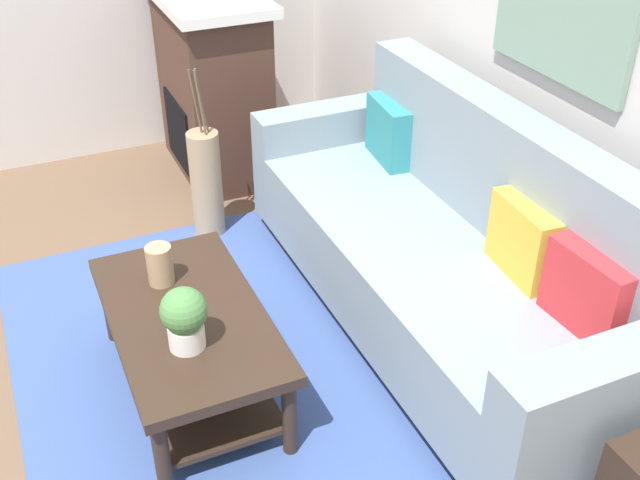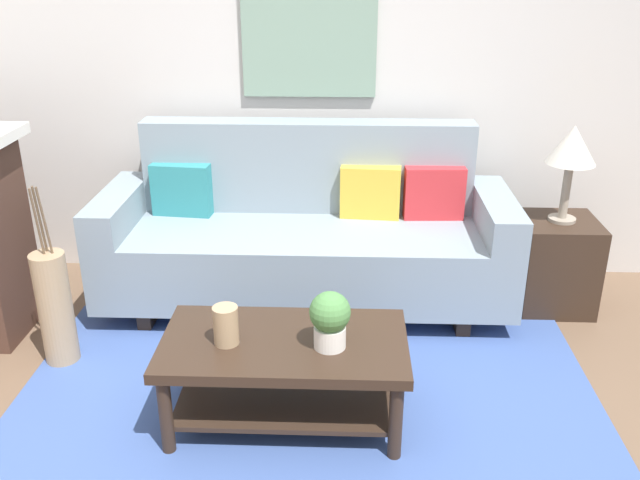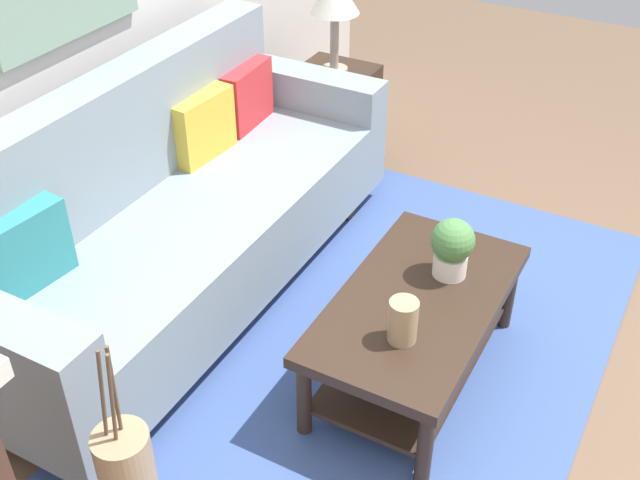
{
  "view_description": "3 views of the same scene",
  "coord_description": "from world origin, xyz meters",
  "views": [
    {
      "loc": [
        2.39,
        -0.16,
        2.36
      ],
      "look_at": [
        -0.26,
        1.02,
        0.51
      ],
      "focal_mm": 43.07,
      "sensor_mm": 36.0,
      "label": 1
    },
    {
      "loc": [
        0.17,
        -2.27,
        2.02
      ],
      "look_at": [
        0.04,
        1.0,
        0.64
      ],
      "focal_mm": 38.32,
      "sensor_mm": 36.0,
      "label": 2
    },
    {
      "loc": [
        -2.39,
        -0.46,
        2.44
      ],
      "look_at": [
        -0.12,
        0.77,
        0.59
      ],
      "focal_mm": 44.02,
      "sensor_mm": 36.0,
      "label": 3
    }
  ],
  "objects": [
    {
      "name": "floor_vase",
      "position": [
        -1.32,
        0.79,
        0.31
      ],
      "size": [
        0.18,
        0.18,
        0.63
      ],
      "primitive_type": "cylinder",
      "color": "tan",
      "rests_on": "ground_plane"
    },
    {
      "name": "floor_vase_branch_c",
      "position": [
        -1.33,
        0.77,
        0.81
      ],
      "size": [
        0.01,
        0.05,
        0.36
      ],
      "primitive_type": "cylinder",
      "rotation": [
        0.11,
        0.0,
        0.0
      ],
      "color": "brown",
      "rests_on": "floor_vase"
    },
    {
      "name": "table_lamp",
      "position": [
        1.45,
        1.53,
        0.99
      ],
      "size": [
        0.28,
        0.28,
        0.57
      ],
      "color": "gray",
      "rests_on": "side_table"
    },
    {
      "name": "wall_back",
      "position": [
        0.0,
        2.07,
        1.35
      ],
      "size": [
        5.28,
        0.1,
        2.7
      ],
      "primitive_type": "cube",
      "color": "silver",
      "rests_on": "ground_plane"
    },
    {
      "name": "throw_pillow_mustard",
      "position": [
        0.32,
        1.66,
        0.68
      ],
      "size": [
        0.37,
        0.15,
        0.32
      ],
      "primitive_type": "cube",
      "rotation": [
        0.0,
        0.0,
        -0.08
      ],
      "color": "gold",
      "rests_on": "couch"
    },
    {
      "name": "floor_vase_branch_a",
      "position": [
        -1.3,
        0.79,
        0.81
      ],
      "size": [
        0.03,
        0.04,
        0.36
      ],
      "primitive_type": "cylinder",
      "rotation": [
        0.08,
        -0.04,
        0.0
      ],
      "color": "brown",
      "rests_on": "floor_vase"
    },
    {
      "name": "tabletop_vase",
      "position": [
        -0.34,
        0.31,
        0.52
      ],
      "size": [
        0.11,
        0.11,
        0.18
      ],
      "primitive_type": "cylinder",
      "color": "tan",
      "rests_on": "coffee_table"
    },
    {
      "name": "throw_pillow_crimson",
      "position": [
        0.71,
        1.66,
        0.68
      ],
      "size": [
        0.37,
        0.14,
        0.32
      ],
      "primitive_type": "cube",
      "rotation": [
        0.0,
        0.0,
        0.05
      ],
      "color": "red",
      "rests_on": "couch"
    },
    {
      "name": "couch",
      "position": [
        -0.06,
        1.54,
        0.43
      ],
      "size": [
        2.43,
        0.84,
        1.08
      ],
      "color": "gray",
      "rests_on": "ground_plane"
    },
    {
      "name": "side_table",
      "position": [
        1.45,
        1.53,
        0.28
      ],
      "size": [
        0.44,
        0.44,
        0.56
      ],
      "primitive_type": "cube",
      "color": "#332319",
      "rests_on": "ground_plane"
    },
    {
      "name": "framed_painting",
      "position": [
        -0.06,
        2.0,
        1.55
      ],
      "size": [
        0.82,
        0.03,
        0.73
      ],
      "primitive_type": "cube",
      "color": "gray"
    },
    {
      "name": "potted_plant_tabletop",
      "position": [
        0.11,
        0.29,
        0.57
      ],
      "size": [
        0.18,
        0.18,
        0.26
      ],
      "color": "white",
      "rests_on": "coffee_table"
    },
    {
      "name": "ground_plane",
      "position": [
        0.0,
        0.0,
        0.0
      ],
      "size": [
        9.28,
        9.28,
        0.0
      ],
      "primitive_type": "plane",
      "color": "brown"
    },
    {
      "name": "floor_vase_branch_b",
      "position": [
        -1.33,
        0.81,
        0.81
      ],
      "size": [
        0.01,
        0.05,
        0.36
      ],
      "primitive_type": "cylinder",
      "rotation": [
        0.12,
        0.0,
        0.0
      ],
      "color": "brown",
      "rests_on": "floor_vase"
    },
    {
      "name": "coffee_table",
      "position": [
        -0.09,
        0.34,
        0.31
      ],
      "size": [
        1.1,
        0.6,
        0.43
      ],
      "color": "#332319",
      "rests_on": "ground_plane"
    },
    {
      "name": "throw_pillow_teal",
      "position": [
        -0.83,
        1.66,
        0.68
      ],
      "size": [
        0.37,
        0.16,
        0.32
      ],
      "primitive_type": "cube",
      "rotation": [
        0.0,
        0.0,
        -0.1
      ],
      "color": "teal",
      "rests_on": "couch"
    },
    {
      "name": "area_rug",
      "position": [
        0.0,
        0.5,
        0.01
      ],
      "size": [
        2.85,
        1.77,
        0.01
      ],
      "primitive_type": "cube",
      "color": "#3D5693",
      "rests_on": "ground_plane"
    }
  ]
}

